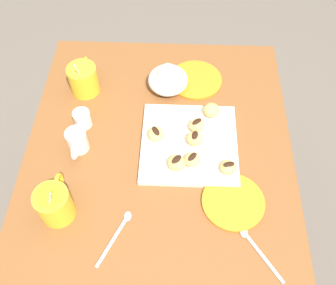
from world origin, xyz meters
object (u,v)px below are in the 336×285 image
object	(u,v)px
coffee_mug_yellow_right	(83,78)
beignet_2	(211,110)
chocolate_sauce_pitcher	(82,118)
beignet_3	(176,163)
cream_pitcher_white	(77,140)
ice_cream_bowl	(168,79)
saucer_orange_right	(196,80)
beignet_6	(192,160)
saucer_orange_left	(233,202)
beignet_4	(228,167)
pastry_plate_square	(189,144)
beignet_5	(197,125)
coffee_mug_yellow_left	(55,203)
beignet_1	(156,134)
beignet_0	(195,139)
dining_table	(160,171)

from	to	relation	value
coffee_mug_yellow_right	beignet_2	distance (m)	0.42
chocolate_sauce_pitcher	beignet_3	size ratio (longest dim) A/B	1.75
cream_pitcher_white	beignet_3	distance (m)	0.30
ice_cream_bowl	beignet_2	distance (m)	0.18
saucer_orange_right	ice_cream_bowl	bearing A→B (deg)	110.28
saucer_orange_right	beignet_6	distance (m)	0.33
cream_pitcher_white	saucer_orange_right	bearing A→B (deg)	-50.35
beignet_6	beignet_2	bearing A→B (deg)	-18.13
saucer_orange_right	saucer_orange_left	bearing A→B (deg)	-167.34
coffee_mug_yellow_right	beignet_3	xyz separation A→B (m)	(-0.29, -0.31, -0.02)
chocolate_sauce_pitcher	beignet_4	distance (m)	0.46
saucer_orange_left	saucer_orange_right	size ratio (longest dim) A/B	0.96
pastry_plate_square	beignet_6	world-z (taller)	beignet_6
pastry_plate_square	beignet_5	distance (m)	0.06
coffee_mug_yellow_left	saucer_orange_left	bearing A→B (deg)	-84.45
coffee_mug_yellow_left	beignet_1	size ratio (longest dim) A/B	2.92
saucer_orange_right	beignet_5	size ratio (longest dim) A/B	3.73
beignet_0	beignet_6	world-z (taller)	beignet_0
ice_cream_bowl	beignet_5	distance (m)	0.20
beignet_1	beignet_3	bearing A→B (deg)	-147.70
saucer_orange_left	beignet_4	distance (m)	0.10
chocolate_sauce_pitcher	beignet_1	bearing A→B (deg)	-102.08
saucer_orange_right	beignet_6	bearing A→B (deg)	177.95
beignet_4	beignet_6	bearing A→B (deg)	77.88
beignet_0	beignet_2	size ratio (longest dim) A/B	0.98
ice_cream_bowl	beignet_4	distance (m)	0.37
chocolate_sauce_pitcher	beignet_2	distance (m)	0.39
chocolate_sauce_pitcher	beignet_0	distance (m)	0.35
coffee_mug_yellow_right	saucer_orange_left	world-z (taller)	coffee_mug_yellow_right
beignet_0	beignet_6	bearing A→B (deg)	174.55
coffee_mug_yellow_right	chocolate_sauce_pitcher	world-z (taller)	coffee_mug_yellow_right
chocolate_sauce_pitcher	saucer_orange_left	size ratio (longest dim) A/B	0.54
beignet_0	beignet_3	xyz separation A→B (m)	(-0.08, 0.05, 0.00)
saucer_orange_left	dining_table	bearing A→B (deg)	50.58
coffee_mug_yellow_left	beignet_6	bearing A→B (deg)	-65.63
beignet_5	pastry_plate_square	bearing A→B (deg)	157.35
coffee_mug_yellow_right	chocolate_sauce_pitcher	size ratio (longest dim) A/B	1.60
beignet_1	saucer_orange_right	bearing A→B (deg)	-25.64
cream_pitcher_white	beignet_2	size ratio (longest dim) A/B	2.07
coffee_mug_yellow_left	saucer_orange_left	world-z (taller)	coffee_mug_yellow_left
coffee_mug_yellow_left	beignet_4	xyz separation A→B (m)	(0.14, -0.45, -0.02)
coffee_mug_yellow_right	coffee_mug_yellow_left	bearing A→B (deg)	180.00
beignet_3	beignet_5	xyz separation A→B (m)	(0.13, -0.06, -0.00)
coffee_mug_yellow_left	cream_pitcher_white	xyz separation A→B (m)	(0.21, -0.02, -0.01)
coffee_mug_yellow_right	beignet_6	xyz separation A→B (m)	(-0.28, -0.35, -0.02)
coffee_mug_yellow_right	pastry_plate_square	bearing A→B (deg)	-121.57
ice_cream_bowl	beignet_2	size ratio (longest dim) A/B	2.57
cream_pitcher_white	chocolate_sauce_pitcher	xyz separation A→B (m)	(0.09, 0.00, -0.01)
chocolate_sauce_pitcher	beignet_1	world-z (taller)	chocolate_sauce_pitcher
chocolate_sauce_pitcher	beignet_3	distance (m)	0.33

